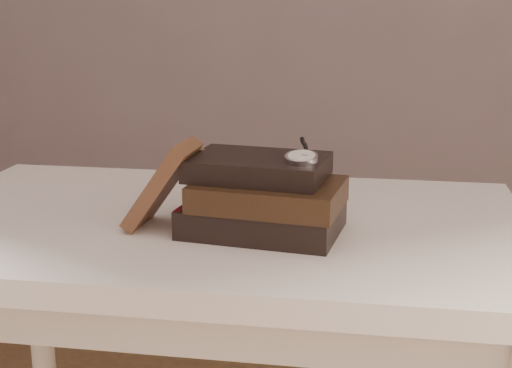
# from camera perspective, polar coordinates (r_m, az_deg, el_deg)

# --- Properties ---
(table) EXTENTS (1.00, 0.60, 0.75)m
(table) POSITION_cam_1_polar(r_m,az_deg,el_deg) (1.21, -3.11, -6.80)
(table) COLOR white
(table) RESTS_ON ground
(book_stack) EXTENTS (0.25, 0.19, 0.12)m
(book_stack) POSITION_cam_1_polar(r_m,az_deg,el_deg) (1.09, 0.58, -1.09)
(book_stack) COLOR black
(book_stack) RESTS_ON table
(journal) EXTENTS (0.11, 0.10, 0.14)m
(journal) POSITION_cam_1_polar(r_m,az_deg,el_deg) (1.12, -7.39, -0.03)
(journal) COLOR #412619
(journal) RESTS_ON table
(pocket_watch) EXTENTS (0.05, 0.15, 0.02)m
(pocket_watch) POSITION_cam_1_polar(r_m,az_deg,el_deg) (1.06, 3.60, 2.18)
(pocket_watch) COLOR silver
(pocket_watch) RESTS_ON book_stack
(eyeglasses) EXTENTS (0.11, 0.12, 0.05)m
(eyeglasses) POSITION_cam_1_polar(r_m,az_deg,el_deg) (1.19, -2.19, 0.77)
(eyeglasses) COLOR silver
(eyeglasses) RESTS_ON book_stack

